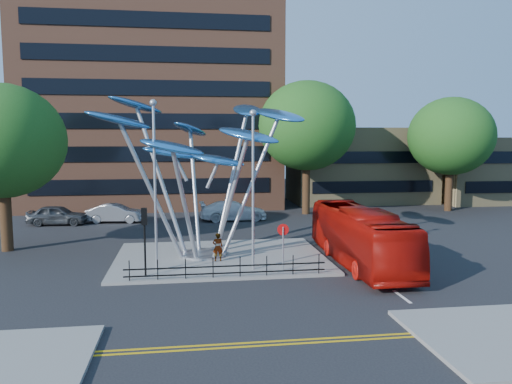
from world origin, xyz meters
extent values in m
plane|color=black|center=(0.00, 0.00, 0.00)|extent=(120.00, 120.00, 0.00)
cube|color=slate|center=(-1.00, 6.00, 0.07)|extent=(12.00, 9.00, 0.15)
cube|color=gold|center=(0.00, -6.00, 0.01)|extent=(40.00, 0.12, 0.01)
cube|color=gold|center=(0.00, -6.30, 0.01)|extent=(40.00, 0.12, 0.01)
cube|color=brown|center=(-6.00, 32.00, 15.00)|extent=(25.00, 15.00, 30.00)
cube|color=tan|center=(16.00, 30.00, 4.00)|extent=(15.00, 8.00, 8.00)
cube|color=tan|center=(30.00, 28.00, 3.50)|extent=(12.00, 8.00, 7.00)
cylinder|color=black|center=(8.00, 22.00, 2.86)|extent=(0.70, 0.70, 5.72)
ellipsoid|color=#194814|center=(8.00, 22.00, 8.06)|extent=(8.80, 8.80, 8.10)
cylinder|color=black|center=(-14.00, 10.00, 2.42)|extent=(0.70, 0.70, 4.84)
ellipsoid|color=#194814|center=(-14.00, 10.00, 6.82)|extent=(7.60, 7.60, 6.99)
cylinder|color=black|center=(22.00, 22.00, 2.53)|extent=(0.70, 0.70, 5.06)
ellipsoid|color=#194814|center=(22.00, 22.00, 7.13)|extent=(8.00, 8.00, 7.36)
cylinder|color=#9EA0A5|center=(-2.00, 6.50, 0.21)|extent=(2.80, 2.80, 0.12)
cylinder|color=#9EA0A5|center=(-3.20, 5.90, 4.05)|extent=(0.24, 0.24, 7.80)
ellipsoid|color=#2E7AC8|center=(-6.40, 4.90, 7.95)|extent=(3.92, 2.95, 1.39)
cylinder|color=#9EA0A5|center=(-2.40, 5.50, 3.35)|extent=(0.24, 0.24, 6.40)
ellipsoid|color=#2E7AC8|center=(-3.60, 3.30, 6.55)|extent=(3.47, 1.78, 1.31)
cylinder|color=#9EA0A5|center=(-1.40, 5.70, 3.65)|extent=(0.24, 0.24, 7.00)
ellipsoid|color=#2E7AC8|center=(0.40, 4.10, 7.15)|extent=(3.81, 3.11, 1.36)
cylinder|color=#9EA0A5|center=(-0.80, 6.50, 4.25)|extent=(0.24, 0.24, 8.20)
ellipsoid|color=#2E7AC8|center=(2.60, 6.90, 8.35)|extent=(3.52, 4.06, 1.44)
cylinder|color=#9EA0A5|center=(-1.20, 7.40, 4.45)|extent=(0.24, 0.24, 8.60)
ellipsoid|color=#2E7AC8|center=(1.00, 9.40, 8.75)|extent=(2.21, 3.79, 1.39)
cylinder|color=#9EA0A5|center=(-2.20, 7.50, 3.85)|extent=(0.24, 0.24, 7.40)
ellipsoid|color=#2E7AC8|center=(-2.60, 10.10, 7.55)|extent=(3.02, 3.71, 1.34)
cylinder|color=#9EA0A5|center=(-3.00, 6.90, 4.55)|extent=(0.24, 0.24, 8.80)
ellipsoid|color=#2E7AC8|center=(-5.80, 8.30, 8.95)|extent=(3.88, 3.60, 1.42)
ellipsoid|color=#2E7AC8|center=(-3.80, 6.70, 6.15)|extent=(3.40, 1.96, 1.13)
ellipsoid|color=#2E7AC8|center=(-1.10, 6.10, 5.75)|extent=(3.39, 2.16, 1.11)
cylinder|color=#9EA0A5|center=(-4.50, 3.50, 4.40)|extent=(0.14, 0.14, 8.50)
sphere|color=#9EA0A5|center=(-4.50, 3.50, 8.77)|extent=(0.36, 0.36, 0.36)
cylinder|color=#9EA0A5|center=(0.50, 3.00, 4.15)|extent=(0.14, 0.14, 8.00)
sphere|color=#9EA0A5|center=(0.50, 3.00, 8.27)|extent=(0.36, 0.36, 0.36)
cylinder|color=black|center=(-5.00, 2.50, 1.75)|extent=(0.10, 0.10, 3.20)
cube|color=black|center=(-5.00, 2.50, 3.15)|extent=(0.28, 0.18, 0.85)
sphere|color=#FF0C0C|center=(-5.00, 2.50, 3.43)|extent=(0.18, 0.18, 0.18)
cylinder|color=#9EA0A5|center=(2.00, 2.50, 1.30)|extent=(0.08, 0.08, 2.30)
cylinder|color=red|center=(2.00, 2.53, 2.30)|extent=(0.60, 0.04, 0.60)
cube|color=white|center=(2.00, 2.55, 2.30)|extent=(0.42, 0.03, 0.10)
cylinder|color=black|center=(-5.70, 1.70, 0.65)|extent=(0.05, 0.05, 1.00)
cylinder|color=black|center=(-4.36, 1.70, 0.65)|extent=(0.05, 0.05, 1.00)
cylinder|color=black|center=(-3.01, 1.70, 0.65)|extent=(0.05, 0.05, 1.00)
cylinder|color=black|center=(-1.67, 1.70, 0.65)|extent=(0.05, 0.05, 1.00)
cylinder|color=black|center=(-0.33, 1.70, 0.65)|extent=(0.05, 0.05, 1.00)
cylinder|color=black|center=(1.01, 1.70, 0.65)|extent=(0.05, 0.05, 1.00)
cylinder|color=black|center=(2.36, 1.70, 0.65)|extent=(0.05, 0.05, 1.00)
cylinder|color=black|center=(3.70, 1.70, 0.65)|extent=(0.05, 0.05, 1.00)
cube|color=black|center=(-1.00, 1.70, 0.70)|extent=(10.00, 0.06, 0.06)
cube|color=black|center=(-1.00, 1.70, 0.35)|extent=(10.00, 0.06, 0.06)
imported|color=#A60E07|center=(6.60, 3.77, 1.57)|extent=(2.71, 11.27, 3.13)
imported|color=gray|center=(-1.22, 4.95, 0.95)|extent=(0.59, 0.40, 1.60)
imported|color=#3E4246|center=(-13.22, 19.19, 0.80)|extent=(4.79, 2.17, 1.59)
imported|color=#989A9F|center=(-8.72, 19.74, 0.76)|extent=(4.78, 2.13, 1.53)
imported|color=silver|center=(1.04, 19.39, 0.82)|extent=(5.75, 2.55, 1.64)
camera|label=1|loc=(-2.95, -22.36, 7.07)|focal=35.00mm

